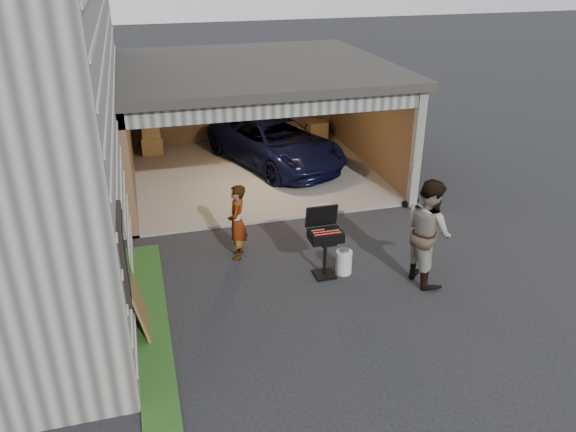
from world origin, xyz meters
name	(u,v)px	position (x,y,z in m)	size (l,w,h in m)	color
ground	(293,316)	(0.00, 0.00, 0.00)	(80.00, 80.00, 0.00)	black
groundcover_strip	(158,381)	(-2.25, -1.00, 0.03)	(0.50, 8.00, 0.06)	#193814
garage	(251,102)	(0.76, 6.79, 1.87)	(6.80, 6.30, 2.90)	#605E59
minivan	(275,144)	(1.43, 6.90, 0.63)	(2.08, 4.50, 1.25)	black
woman	(237,222)	(-0.50, 2.20, 0.75)	(0.55, 0.36, 1.50)	#A0AFC9
man	(428,231)	(2.60, 0.50, 0.98)	(0.95, 0.74, 1.96)	#44291A
bbq_grill	(325,237)	(0.90, 1.11, 0.78)	(0.59, 0.52, 1.32)	black
propane_tank	(344,262)	(1.28, 1.08, 0.23)	(0.30, 0.30, 0.45)	silver
plywood_panel	(140,307)	(-2.40, 0.26, 0.47)	(0.04, 0.85, 0.95)	#533F1C
hand_truck	(412,198)	(3.87, 3.46, 0.20)	(0.48, 0.45, 1.05)	slate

